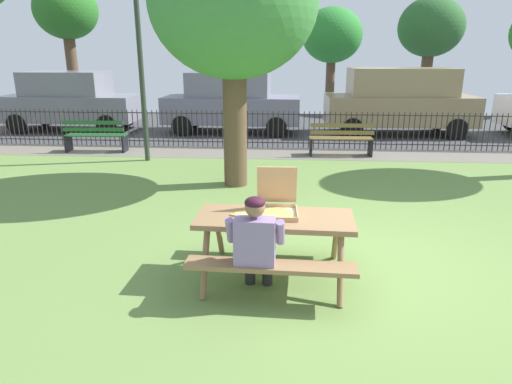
{
  "coord_description": "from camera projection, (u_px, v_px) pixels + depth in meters",
  "views": [
    {
      "loc": [
        -0.96,
        -5.36,
        2.58
      ],
      "look_at": [
        -1.39,
        0.49,
        0.75
      ],
      "focal_mm": 31.76,
      "sensor_mm": 36.0,
      "label": 1
    }
  ],
  "objects": [
    {
      "name": "ground",
      "position": [
        347.0,
        220.0,
        7.25
      ],
      "size": [
        28.0,
        11.04,
        0.02
      ],
      "primitive_type": "cube",
      "color": "olive"
    },
    {
      "name": "cobblestone_walkway",
      "position": [
        325.0,
        154.0,
        11.84
      ],
      "size": [
        28.0,
        1.4,
        0.01
      ],
      "primitive_type": "cube",
      "color": "slate"
    },
    {
      "name": "street_asphalt",
      "position": [
        317.0,
        128.0,
        15.85
      ],
      "size": [
        28.0,
        7.02,
        0.01
      ],
      "primitive_type": "cube",
      "color": "#424247"
    },
    {
      "name": "picnic_table_foreground",
      "position": [
        275.0,
        230.0,
        5.23
      ],
      "size": [
        1.85,
        1.54,
        0.79
      ],
      "color": "olive",
      "rests_on": "ground"
    },
    {
      "name": "pizza_box_open",
      "position": [
        277.0,
        205.0,
        5.27
      ],
      "size": [
        0.49,
        0.56,
        0.52
      ],
      "color": "tan",
      "rests_on": "picnic_table_foreground"
    },
    {
      "name": "pizza_slice_on_table",
      "position": [
        242.0,
        214.0,
        5.25
      ],
      "size": [
        0.27,
        0.31,
        0.02
      ],
      "color": "#F2CB5E",
      "rests_on": "picnic_table_foreground"
    },
    {
      "name": "adult_at_table",
      "position": [
        256.0,
        242.0,
        4.76
      ],
      "size": [
        0.62,
        0.6,
        1.19
      ],
      "color": "#242424",
      "rests_on": "ground"
    },
    {
      "name": "iron_fence_streetside",
      "position": [
        324.0,
        130.0,
        12.35
      ],
      "size": [
        22.08,
        0.03,
        1.02
      ],
      "color": "#2D2823",
      "rests_on": "ground"
    },
    {
      "name": "park_bench_left",
      "position": [
        96.0,
        136.0,
        12.02
      ],
      "size": [
        1.62,
        0.55,
        0.85
      ],
      "color": "#235C2A",
      "rests_on": "ground"
    },
    {
      "name": "park_bench_center",
      "position": [
        341.0,
        140.0,
        11.56
      ],
      "size": [
        1.61,
        0.5,
        0.85
      ],
      "color": "olive",
      "rests_on": "ground"
    },
    {
      "name": "lamp_post_walkway",
      "position": [
        139.0,
        44.0,
        10.37
      ],
      "size": [
        0.28,
        0.28,
        4.54
      ],
      "color": "#2D382D",
      "rests_on": "ground"
    },
    {
      "name": "tree_near_table",
      "position": [
        233.0,
        3.0,
        8.15
      ],
      "size": [
        3.09,
        3.09,
        4.84
      ],
      "color": "brown",
      "rests_on": "ground"
    },
    {
      "name": "parked_car_left",
      "position": [
        70.0,
        100.0,
        15.15
      ],
      "size": [
        4.4,
        1.91,
        1.94
      ],
      "color": "gray",
      "rests_on": "ground"
    },
    {
      "name": "parked_car_center",
      "position": [
        231.0,
        102.0,
        14.77
      ],
      "size": [
        4.44,
        2.0,
        1.94
      ],
      "color": "gray",
      "rests_on": "ground"
    },
    {
      "name": "parked_car_right",
      "position": [
        399.0,
        100.0,
        14.36
      ],
      "size": [
        4.65,
        2.05,
        2.08
      ],
      "color": "#9C825F",
      "rests_on": "ground"
    },
    {
      "name": "far_tree_left",
      "position": [
        66.0,
        13.0,
        19.72
      ],
      "size": [
        2.73,
        2.73,
        5.53
      ],
      "color": "brown",
      "rests_on": "ground"
    },
    {
      "name": "far_tree_midleft",
      "position": [
        195.0,
        14.0,
        19.34
      ],
      "size": [
        3.42,
        3.42,
        5.67
      ],
      "color": "brown",
      "rests_on": "ground"
    },
    {
      "name": "far_tree_center",
      "position": [
        332.0,
        36.0,
        19.2
      ],
      "size": [
        2.55,
        2.55,
        4.38
      ],
      "color": "brown",
      "rests_on": "ground"
    },
    {
      "name": "far_tree_midright",
      "position": [
        431.0,
        29.0,
        18.83
      ],
      "size": [
        2.69,
        2.69,
        4.75
      ],
      "color": "brown",
      "rests_on": "ground"
    }
  ]
}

